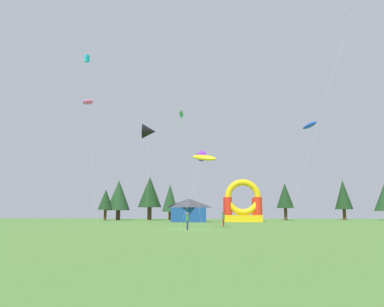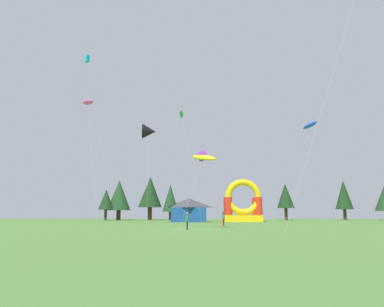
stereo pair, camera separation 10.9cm
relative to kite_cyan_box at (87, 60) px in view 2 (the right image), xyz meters
The scene contains 18 objects.
ground_plane 31.85m from the kite_cyan_box, 42.50° to the right, with size 120.00×120.00×0.00m, color #548438.
kite_cyan_box is the anchor object (origin of this frame).
kite_blue_parafoil 34.15m from the kite_cyan_box, ahead, with size 3.48×7.57×14.93m.
kite_yellow_parafoil 27.89m from the kite_cyan_box, 39.43° to the right, with size 3.98×2.10×7.68m.
kite_black_delta 13.89m from the kite_cyan_box, 30.49° to the left, with size 2.40×4.85×15.21m.
kite_green_diamond 16.62m from the kite_cyan_box, ahead, with size 3.19×1.56×15.40m.
kite_pink_parafoil 11.92m from the kite_cyan_box, 106.64° to the left, with size 4.92×4.53×21.35m.
kite_purple_delta 22.03m from the kite_cyan_box, 22.60° to the left, with size 3.55×2.83×11.42m.
person_near_camera 30.45m from the kite_cyan_box, 16.36° to the right, with size 0.40×0.40×1.75m.
person_far_side 31.65m from the kite_cyan_box, 44.59° to the right, with size 0.34×0.34×1.64m.
inflatable_orange_dome 34.87m from the kite_cyan_box, 31.53° to the left, with size 6.46×4.82×7.29m.
festival_tent 29.27m from the kite_cyan_box, 42.91° to the left, with size 5.83×4.03×3.99m.
tree_row_0 32.56m from the kite_cyan_box, 97.85° to the left, with size 3.15×3.15×6.36m.
tree_row_1 33.60m from the kite_cyan_box, 92.85° to the left, with size 4.91×4.91×8.41m.
tree_row_2 33.81m from the kite_cyan_box, 79.50° to the left, with size 4.97×4.97×9.17m.
tree_row_3 34.56m from the kite_cyan_box, 70.30° to the left, with size 3.29×3.29×7.41m.
tree_row_4 47.37m from the kite_cyan_box, 39.40° to the left, with size 3.55×3.55×7.64m.
tree_row_5 59.09m from the kite_cyan_box, 33.60° to the left, with size 3.71×3.71×8.50m.
Camera 2 is at (2.07, -37.22, 1.67)m, focal length 35.15 mm.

